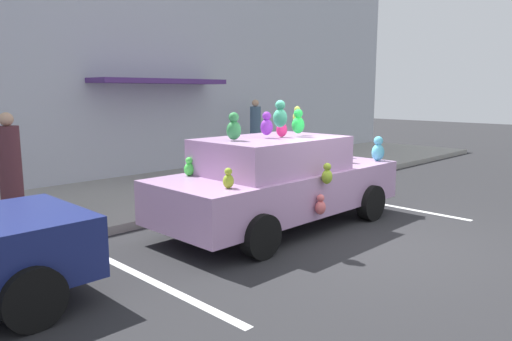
{
  "coord_description": "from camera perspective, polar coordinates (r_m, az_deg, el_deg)",
  "views": [
    {
      "loc": [
        -6.23,
        -3.94,
        2.3
      ],
      "look_at": [
        -0.2,
        2.03,
        0.9
      ],
      "focal_mm": 33.8,
      "sensor_mm": 36.0,
      "label": 1
    }
  ],
  "objects": [
    {
      "name": "sidewalk",
      "position": [
        11.12,
        -10.23,
        -2.32
      ],
      "size": [
        24.0,
        4.0,
        0.15
      ],
      "primitive_type": "cube",
      "color": "gray",
      "rests_on": "ground"
    },
    {
      "name": "ground_plane",
      "position": [
        7.72,
        11.94,
        -8.18
      ],
      "size": [
        60.0,
        60.0,
        0.0
      ],
      "primitive_type": "plane",
      "color": "#262628"
    },
    {
      "name": "plush_covered_car",
      "position": [
        8.17,
        2.74,
        -1.18
      ],
      "size": [
        4.59,
        2.06,
        2.17
      ],
      "color": "#B58AB8",
      "rests_on": "ground"
    },
    {
      "name": "parking_stripe_rear",
      "position": [
        6.26,
        -12.69,
        -12.42
      ],
      "size": [
        0.12,
        3.6,
        0.01
      ],
      "primitive_type": "cube",
      "color": "silver",
      "rests_on": "ground"
    },
    {
      "name": "pedestrian_walking_past",
      "position": [
        9.07,
        -27.05,
        0.01
      ],
      "size": [
        0.37,
        0.37,
        1.81
      ],
      "color": "#532A31",
      "rests_on": "sidewalk"
    },
    {
      "name": "parking_stripe_front",
      "position": [
        10.26,
        14.73,
        -3.88
      ],
      "size": [
        0.12,
        3.6,
        0.01
      ],
      "primitive_type": "cube",
      "color": "silver",
      "rests_on": "ground"
    },
    {
      "name": "pedestrian_near_shopfront",
      "position": [
        14.59,
        -0.07,
        4.43
      ],
      "size": [
        0.33,
        0.33,
        1.9
      ],
      "color": "#435E77",
      "rests_on": "sidewalk"
    },
    {
      "name": "teddy_bear_on_sidewalk",
      "position": [
        11.56,
        2.78,
        0.18
      ],
      "size": [
        0.35,
        0.29,
        0.66
      ],
      "color": "brown",
      "rests_on": "sidewalk"
    },
    {
      "name": "storefront_building",
      "position": [
        12.75,
        -16.33,
        13.03
      ],
      "size": [
        24.0,
        1.25,
        6.4
      ],
      "color": "#B2B7C1",
      "rests_on": "ground"
    }
  ]
}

